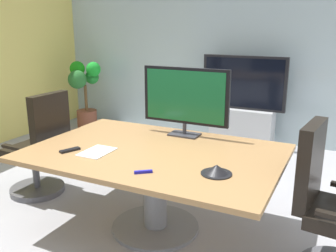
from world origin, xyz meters
TOP-DOWN VIEW (x-y plane):
  - ground_plane at (0.00, 0.00)m, footprint 7.38×7.38m
  - wall_back_glass_partition at (0.00, 3.03)m, footprint 6.38×0.10m
  - conference_table at (0.10, 0.04)m, footprint 2.06×1.38m
  - office_chair_left at (-1.28, 0.13)m, footprint 0.60×0.58m
  - office_chair_right at (1.48, 0.06)m, footprint 0.62×0.60m
  - tv_monitor at (0.14, 0.56)m, footprint 0.84×0.18m
  - wall_display_unit at (0.14, 2.67)m, footprint 1.20×0.36m
  - potted_plant at (-2.54, 2.44)m, footprint 0.56×0.61m
  - conference_phone at (0.72, -0.21)m, footprint 0.22×0.22m
  - remote_control at (-0.53, -0.28)m, footprint 0.11×0.18m
  - whiteboard_marker at (0.25, -0.42)m, footprint 0.11×0.10m
  - paper_notepad at (-0.31, -0.20)m, footprint 0.21×0.30m

SIDE VIEW (x-z plane):
  - ground_plane at x=0.00m, z-range 0.00..0.00m
  - wall_display_unit at x=0.14m, z-range -0.21..1.10m
  - office_chair_left at x=-1.28m, z-range -0.09..1.00m
  - office_chair_right at x=1.48m, z-range -0.09..1.00m
  - conference_table at x=0.10m, z-range 0.20..0.93m
  - potted_plant at x=-2.54m, z-range 0.10..1.23m
  - paper_notepad at x=-0.31m, z-range 0.72..0.73m
  - remote_control at x=-0.53m, z-range 0.72..0.74m
  - whiteboard_marker at x=0.25m, z-range 0.72..0.74m
  - conference_phone at x=0.72m, z-range 0.72..0.79m
  - tv_monitor at x=0.14m, z-range 0.76..1.40m
  - wall_back_glass_partition at x=0.00m, z-range 0.00..2.60m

